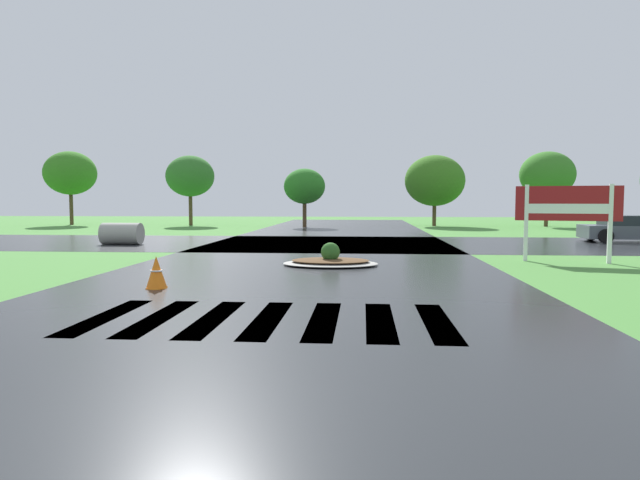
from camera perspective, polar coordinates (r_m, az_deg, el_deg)
name	(u,v)px	position (r m, az deg, el deg)	size (l,w,h in m)	color
ground_plane	(181,434)	(5.10, -14.09, -18.77)	(120.00, 120.00, 0.10)	#478438
asphalt_roadway	(305,273)	(14.65, -1.56, -3.41)	(10.59, 80.00, 0.01)	#232628
asphalt_cross_road	(329,243)	(24.71, 0.90, -0.34)	(90.00, 9.53, 0.01)	#232628
crosswalk_stripes	(268,319)	(9.09, -5.36, -8.08)	(5.85, 2.94, 0.01)	white
estate_billboard	(568,208)	(18.77, 24.08, 3.04)	(2.99, 0.82, 2.41)	white
median_island	(330,261)	(16.37, 1.08, -2.15)	(2.80, 1.98, 0.68)	#9E9B93
car_blue_compact	(630,230)	(29.21, 29.26, 0.94)	(4.43, 2.39, 1.22)	#4C545B
drainage_pipe_stack	(122,234)	(25.62, -19.67, 0.62)	(1.70, 0.96, 0.94)	#9E9B93
traffic_cone	(156,273)	(12.61, -16.44, -3.23)	(0.46, 0.46, 0.71)	orange
background_treeline	(404,178)	(41.62, 8.65, 6.32)	(49.15, 6.07, 5.70)	#4C3823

